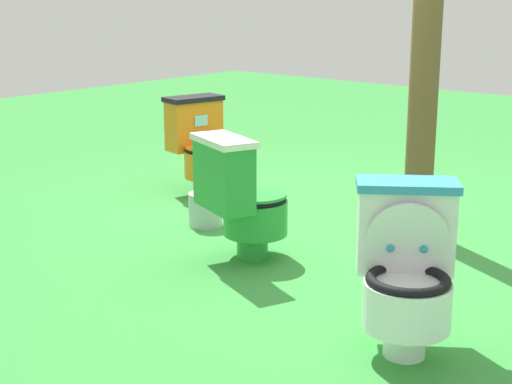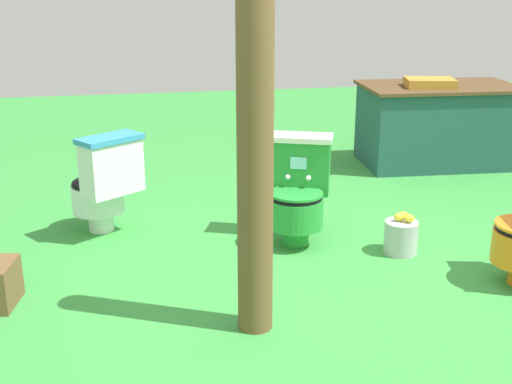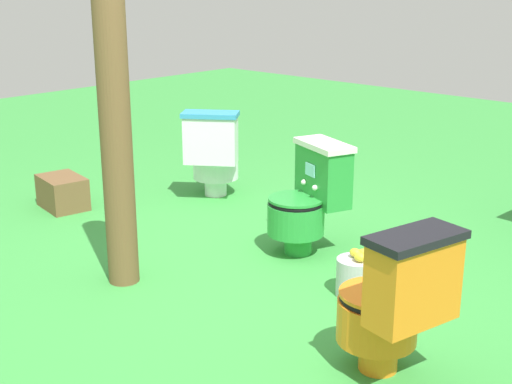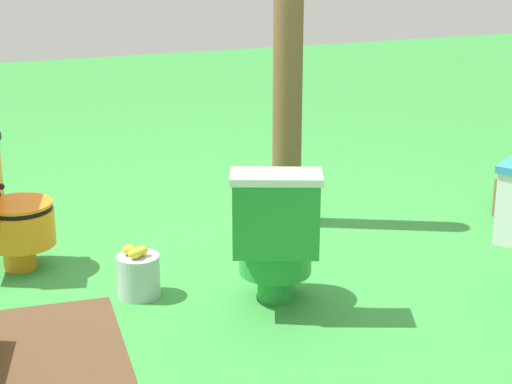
{
  "view_description": "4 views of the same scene",
  "coord_description": "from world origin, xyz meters",
  "px_view_note": "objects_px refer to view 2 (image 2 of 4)",
  "views": [
    {
      "loc": [
        -2.88,
        3.9,
        1.53
      ],
      "look_at": [
        0.04,
        0.51,
        0.36
      ],
      "focal_mm": 55.43,
      "sensor_mm": 36.0,
      "label": 1
    },
    {
      "loc": [
        -1.08,
        -3.45,
        1.76
      ],
      "look_at": [
        -0.33,
        0.51,
        0.43
      ],
      "focal_mm": 46.42,
      "sensor_mm": 36.0,
      "label": 2
    },
    {
      "loc": [
        2.73,
        -2.76,
        1.77
      ],
      "look_at": [
        -0.23,
        0.44,
        0.42
      ],
      "focal_mm": 50.11,
      "sensor_mm": 36.0,
      "label": 3
    },
    {
      "loc": [
        1.49,
        4.52,
        1.95
      ],
      "look_at": [
        -0.04,
        0.3,
        0.47
      ],
      "focal_mm": 62.59,
      "sensor_mm": 36.0,
      "label": 4
    }
  ],
  "objects_px": {
    "toilet_white": "(104,183)",
    "vendor_table": "(437,124)",
    "toilet_green": "(298,190)",
    "lemon_bucket": "(401,236)",
    "wooden_post": "(255,174)"
  },
  "relations": [
    {
      "from": "toilet_green",
      "to": "lemon_bucket",
      "type": "height_order",
      "value": "toilet_green"
    },
    {
      "from": "vendor_table",
      "to": "lemon_bucket",
      "type": "distance_m",
      "value": 2.35
    },
    {
      "from": "wooden_post",
      "to": "lemon_bucket",
      "type": "xyz_separation_m",
      "value": [
        1.13,
        0.77,
        -0.72
      ]
    },
    {
      "from": "toilet_white",
      "to": "wooden_post",
      "type": "relative_size",
      "value": 0.43
    },
    {
      "from": "toilet_white",
      "to": "vendor_table",
      "type": "bearing_deg",
      "value": -13.43
    },
    {
      "from": "wooden_post",
      "to": "lemon_bucket",
      "type": "bearing_deg",
      "value": 34.49
    },
    {
      "from": "toilet_white",
      "to": "vendor_table",
      "type": "height_order",
      "value": "vendor_table"
    },
    {
      "from": "toilet_white",
      "to": "lemon_bucket",
      "type": "distance_m",
      "value": 2.07
    },
    {
      "from": "lemon_bucket",
      "to": "toilet_green",
      "type": "bearing_deg",
      "value": 151.5
    },
    {
      "from": "toilet_white",
      "to": "wooden_post",
      "type": "distance_m",
      "value": 1.77
    },
    {
      "from": "toilet_green",
      "to": "toilet_white",
      "type": "relative_size",
      "value": 1.0
    },
    {
      "from": "toilet_white",
      "to": "lemon_bucket",
      "type": "height_order",
      "value": "toilet_white"
    },
    {
      "from": "toilet_green",
      "to": "lemon_bucket",
      "type": "distance_m",
      "value": 0.75
    },
    {
      "from": "toilet_green",
      "to": "toilet_white",
      "type": "xyz_separation_m",
      "value": [
        -1.3,
        0.4,
        0.0
      ]
    },
    {
      "from": "vendor_table",
      "to": "wooden_post",
      "type": "distance_m",
      "value": 3.65
    }
  ]
}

